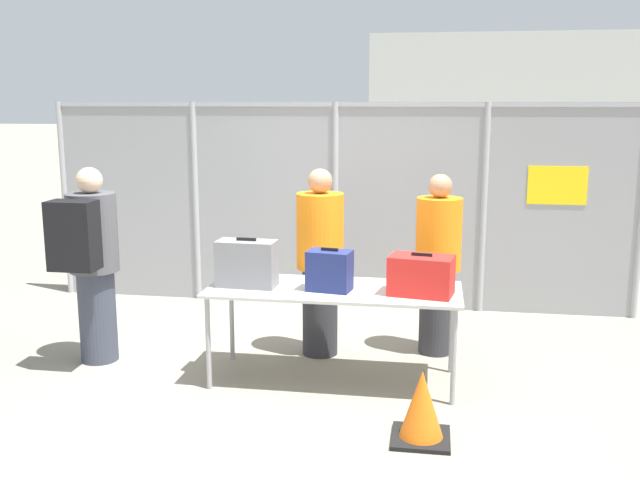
{
  "coord_description": "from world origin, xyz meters",
  "views": [
    {
      "loc": [
        1.07,
        -5.52,
        2.25
      ],
      "look_at": [
        0.09,
        0.54,
        1.05
      ],
      "focal_mm": 40.0,
      "sensor_mm": 36.0,
      "label": 1
    }
  ],
  "objects_px": {
    "utility_trailer": "(492,240)",
    "traffic_cone": "(422,408)",
    "suitcase_navy": "(330,271)",
    "security_worker_far": "(438,262)",
    "security_worker_near": "(320,260)",
    "inspection_table": "(334,295)",
    "traveler_hooded": "(91,258)",
    "suitcase_red": "(421,275)",
    "suitcase_grey": "(247,263)"
  },
  "relations": [
    {
      "from": "traveler_hooded",
      "to": "utility_trailer",
      "type": "relative_size",
      "value": 0.48
    },
    {
      "from": "suitcase_navy",
      "to": "traffic_cone",
      "type": "xyz_separation_m",
      "value": [
        0.76,
        -0.87,
        -0.71
      ]
    },
    {
      "from": "security_worker_far",
      "to": "utility_trailer",
      "type": "distance_m",
      "value": 3.39
    },
    {
      "from": "suitcase_red",
      "to": "suitcase_grey",
      "type": "bearing_deg",
      "value": 178.59
    },
    {
      "from": "suitcase_navy",
      "to": "security_worker_far",
      "type": "height_order",
      "value": "security_worker_far"
    },
    {
      "from": "security_worker_near",
      "to": "inspection_table",
      "type": "bearing_deg",
      "value": 101.27
    },
    {
      "from": "inspection_table",
      "to": "security_worker_far",
      "type": "xyz_separation_m",
      "value": [
        0.82,
        0.81,
        0.12
      ]
    },
    {
      "from": "suitcase_navy",
      "to": "suitcase_red",
      "type": "relative_size",
      "value": 0.7
    },
    {
      "from": "security_worker_far",
      "to": "traffic_cone",
      "type": "relative_size",
      "value": 3.31
    },
    {
      "from": "utility_trailer",
      "to": "inspection_table",
      "type": "bearing_deg",
      "value": -110.75
    },
    {
      "from": "inspection_table",
      "to": "traffic_cone",
      "type": "bearing_deg",
      "value": -52.25
    },
    {
      "from": "traveler_hooded",
      "to": "traffic_cone",
      "type": "height_order",
      "value": "traveler_hooded"
    },
    {
      "from": "suitcase_red",
      "to": "security_worker_near",
      "type": "relative_size",
      "value": 0.31
    },
    {
      "from": "suitcase_navy",
      "to": "security_worker_near",
      "type": "distance_m",
      "value": 0.71
    },
    {
      "from": "traffic_cone",
      "to": "suitcase_grey",
      "type": "bearing_deg",
      "value": 147.98
    },
    {
      "from": "security_worker_far",
      "to": "traveler_hooded",
      "type": "bearing_deg",
      "value": 23.99
    },
    {
      "from": "suitcase_red",
      "to": "traffic_cone",
      "type": "relative_size",
      "value": 1.07
    },
    {
      "from": "utility_trailer",
      "to": "traffic_cone",
      "type": "xyz_separation_m",
      "value": [
        -0.82,
        -5.04,
        -0.2
      ]
    },
    {
      "from": "traffic_cone",
      "to": "suitcase_navy",
      "type": "bearing_deg",
      "value": 130.92
    },
    {
      "from": "inspection_table",
      "to": "traveler_hooded",
      "type": "height_order",
      "value": "traveler_hooded"
    },
    {
      "from": "suitcase_navy",
      "to": "traveler_hooded",
      "type": "xyz_separation_m",
      "value": [
        -2.08,
        0.15,
        -0.0
      ]
    },
    {
      "from": "suitcase_grey",
      "to": "suitcase_navy",
      "type": "bearing_deg",
      "value": -2.03
    },
    {
      "from": "suitcase_grey",
      "to": "traffic_cone",
      "type": "xyz_separation_m",
      "value": [
        1.43,
        -0.9,
        -0.74
      ]
    },
    {
      "from": "suitcase_navy",
      "to": "security_worker_near",
      "type": "relative_size",
      "value": 0.22
    },
    {
      "from": "security_worker_far",
      "to": "utility_trailer",
      "type": "relative_size",
      "value": 0.46
    },
    {
      "from": "suitcase_red",
      "to": "traveler_hooded",
      "type": "relative_size",
      "value": 0.31
    },
    {
      "from": "inspection_table",
      "to": "security_worker_near",
      "type": "xyz_separation_m",
      "value": [
        -0.21,
        0.61,
        0.14
      ]
    },
    {
      "from": "inspection_table",
      "to": "security_worker_near",
      "type": "relative_size",
      "value": 1.21
    },
    {
      "from": "inspection_table",
      "to": "suitcase_grey",
      "type": "xyz_separation_m",
      "value": [
        -0.7,
        -0.05,
        0.24
      ]
    },
    {
      "from": "suitcase_red",
      "to": "traveler_hooded",
      "type": "xyz_separation_m",
      "value": [
        -2.8,
        0.16,
        0.0
      ]
    },
    {
      "from": "suitcase_navy",
      "to": "suitcase_red",
      "type": "bearing_deg",
      "value": -0.82
    },
    {
      "from": "suitcase_grey",
      "to": "suitcase_navy",
      "type": "xyz_separation_m",
      "value": [
        0.68,
        -0.02,
        -0.03
      ]
    },
    {
      "from": "security_worker_near",
      "to": "suitcase_grey",
      "type": "bearing_deg",
      "value": 45.4
    },
    {
      "from": "security_worker_far",
      "to": "utility_trailer",
      "type": "bearing_deg",
      "value": -92.69
    },
    {
      "from": "suitcase_grey",
      "to": "utility_trailer",
      "type": "xyz_separation_m",
      "value": [
        2.25,
        4.15,
        -0.54
      ]
    },
    {
      "from": "security_worker_near",
      "to": "traffic_cone",
      "type": "bearing_deg",
      "value": 113.4
    },
    {
      "from": "suitcase_grey",
      "to": "suitcase_red",
      "type": "relative_size",
      "value": 0.92
    },
    {
      "from": "suitcase_navy",
      "to": "utility_trailer",
      "type": "relative_size",
      "value": 0.1
    },
    {
      "from": "suitcase_grey",
      "to": "traveler_hooded",
      "type": "distance_m",
      "value": 1.41
    },
    {
      "from": "suitcase_navy",
      "to": "utility_trailer",
      "type": "bearing_deg",
      "value": 69.27
    },
    {
      "from": "suitcase_navy",
      "to": "utility_trailer",
      "type": "xyz_separation_m",
      "value": [
        1.58,
        4.17,
        -0.51
      ]
    },
    {
      "from": "security_worker_near",
      "to": "security_worker_far",
      "type": "bearing_deg",
      "value": -176.77
    },
    {
      "from": "suitcase_navy",
      "to": "security_worker_far",
      "type": "bearing_deg",
      "value": 46.19
    },
    {
      "from": "inspection_table",
      "to": "suitcase_red",
      "type": "xyz_separation_m",
      "value": [
        0.69,
        -0.08,
        0.21
      ]
    },
    {
      "from": "suitcase_grey",
      "to": "suitcase_navy",
      "type": "height_order",
      "value": "suitcase_grey"
    },
    {
      "from": "inspection_table",
      "to": "utility_trailer",
      "type": "distance_m",
      "value": 4.39
    },
    {
      "from": "suitcase_navy",
      "to": "security_worker_far",
      "type": "xyz_separation_m",
      "value": [
        0.85,
        0.88,
        -0.1
      ]
    },
    {
      "from": "suitcase_navy",
      "to": "traveler_hooded",
      "type": "relative_size",
      "value": 0.22
    },
    {
      "from": "traveler_hooded",
      "to": "security_worker_near",
      "type": "distance_m",
      "value": 1.97
    },
    {
      "from": "suitcase_grey",
      "to": "suitcase_red",
      "type": "xyz_separation_m",
      "value": [
        1.39,
        -0.03,
        -0.03
      ]
    }
  ]
}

